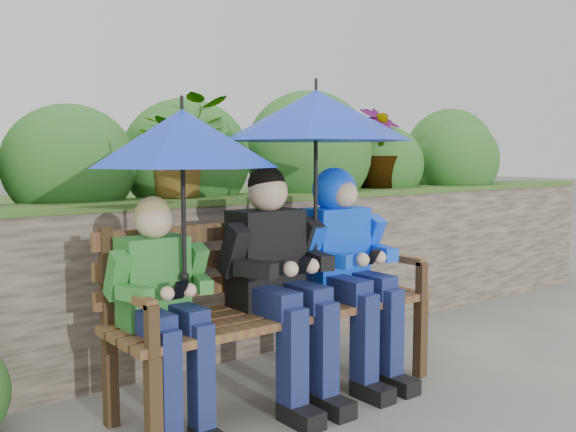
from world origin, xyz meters
TOP-DOWN VIEW (x-y plane):
  - ground at (0.00, 0.00)m, footprint 60.00×60.00m
  - garden_backdrop at (-0.09, 1.57)m, footprint 8.00×2.86m
  - park_bench at (-0.24, -0.06)m, footprint 1.83×0.54m
  - boy_left at (-0.92, -0.14)m, footprint 0.47×0.54m
  - boy_middle at (-0.26, -0.15)m, footprint 0.57×0.66m
  - boy_right at (0.24, -0.14)m, footprint 0.55×0.67m
  - umbrella_left at (-0.82, -0.17)m, footprint 0.89×0.89m
  - umbrella_right at (0.00, -0.14)m, footprint 1.03×1.03m

SIDE VIEW (x-z plane):
  - ground at x=0.00m, z-range 0.00..0.00m
  - park_bench at x=-0.24m, z-range 0.07..1.03m
  - boy_left at x=-0.92m, z-range 0.08..1.19m
  - garden_backdrop at x=-0.09m, z-range -0.26..1.60m
  - boy_middle at x=-0.26m, z-range 0.07..1.31m
  - boy_right at x=0.24m, z-range 0.12..1.34m
  - umbrella_left at x=-0.82m, z-range 0.95..1.80m
  - umbrella_right at x=0.00m, z-range 1.02..1.99m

